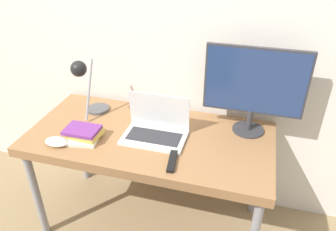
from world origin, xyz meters
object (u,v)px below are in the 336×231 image
Objects in this scene: laptop at (156,129)px; game_controller at (57,142)px; monitor at (255,86)px; desk_lamp at (85,82)px; book_stack at (83,134)px.

game_controller is (-0.53, -0.25, -0.03)m from laptop.
monitor is 1.21m from game_controller.
monitor reaches higher than game_controller.
monitor is 1.39× the size of desk_lamp.
book_stack reaches higher than game_controller.
desk_lamp is at bearing 81.49° from game_controller.
desk_lamp is at bearing 107.79° from book_stack.
game_controller is (-1.08, -0.47, -0.29)m from monitor.
monitor is (0.54, 0.22, 0.26)m from laptop.
laptop is at bearing -9.07° from desk_lamp.
book_stack is at bearing -158.85° from monitor.
laptop is at bearing -157.89° from monitor.
laptop reaches higher than game_controller.
laptop is 0.59m from game_controller.
monitor is at bearing 23.41° from game_controller.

